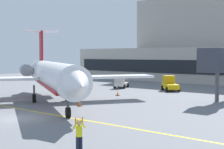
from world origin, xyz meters
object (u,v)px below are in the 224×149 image
(regional_jet, at_px, (51,75))
(marshaller, at_px, (79,136))
(baggage_tug, at_px, (170,84))
(pushback_tractor, at_px, (121,83))

(regional_jet, height_order, marshaller, regional_jet)
(baggage_tug, distance_m, marshaller, 33.88)
(regional_jet, bearing_deg, marshaller, -35.65)
(regional_jet, distance_m, pushback_tractor, 18.49)
(baggage_tug, relative_size, marshaller, 1.95)
(baggage_tug, bearing_deg, regional_jet, -100.29)
(pushback_tractor, bearing_deg, baggage_tug, 11.20)
(baggage_tug, distance_m, pushback_tractor, 8.17)
(pushback_tractor, bearing_deg, marshaller, -54.65)
(regional_jet, xyz_separation_m, marshaller, (16.56, -11.88, -2.07))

